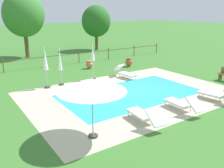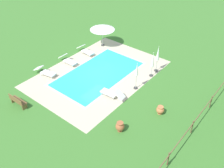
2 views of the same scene
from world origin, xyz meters
name	(u,v)px [view 2 (image 2 of 2)]	position (x,y,z in m)	size (l,w,h in m)	color
ground_plane	(98,74)	(0.00, 0.00, 0.00)	(160.00, 160.00, 0.00)	#3D752D
pool_deck_paving	(98,74)	(0.00, 0.00, 0.00)	(11.37, 7.94, 0.01)	beige
swimming_pool_water	(98,74)	(0.00, 0.00, 0.01)	(7.68, 4.25, 0.01)	#2DB7C6
pool_coping_rim	(98,73)	(0.00, 0.00, 0.01)	(8.16, 4.73, 0.01)	beige
sun_lounger_north_near_steps	(86,50)	(-1.83, -3.20, 0.37)	(0.78, 2.06, 0.82)	white
sun_lounger_north_mid	(45,72)	(2.98, -3.33, 0.36)	(0.94, 2.13, 0.75)	white
sun_lounger_north_far	(112,93)	(1.75, 2.93, 0.37)	(0.77, 2.03, 0.85)	white
sun_lounger_north_end	(68,60)	(0.48, -3.20, 0.37)	(0.67, 2.02, 0.84)	white
patio_umbrella_open_foreground	(102,27)	(-4.15, -3.02, 1.99)	(2.45, 2.45, 2.26)	#383838
patio_umbrella_closed_row_west	(137,72)	(-0.29, 3.70, 1.60)	(0.32, 0.32, 2.35)	#383838
patio_umbrella_closed_row_mid_west	(158,55)	(-3.50, 3.66, 1.63)	(0.32, 0.32, 2.45)	#383838
patio_umbrella_closed_row_centre	(153,61)	(-2.56, 3.74, 1.43)	(0.32, 0.32, 2.30)	#383838
wooden_bench_lawn_side	(18,101)	(6.77, -1.77, 0.47)	(0.48, 1.51, 0.87)	brown
terracotta_urn_near_fence	(120,126)	(4.11, 5.48, 0.40)	(0.58, 0.58, 0.73)	#A85B38
terracotta_urn_by_tree	(160,110)	(1.05, 6.68, 0.35)	(0.56, 0.56, 0.64)	#C67547
perimeter_fence	(203,112)	(-0.19, 9.16, 0.69)	(22.01, 0.08, 1.05)	brown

